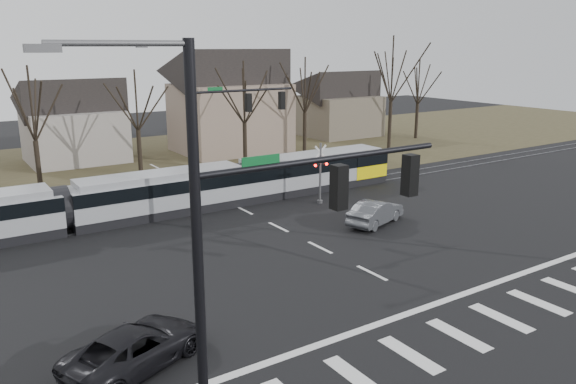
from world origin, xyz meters
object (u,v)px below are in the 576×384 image
sedan (376,212)px  rail_crossing_signal (320,175)px  suv (136,347)px  tram (160,192)px

sedan → rail_crossing_signal: (-0.06, 5.36, 1.18)m
suv → rail_crossing_signal: 20.70m
tram → sedan: size_ratio=7.72×
tram → sedan: bearing=-41.1°
sedan → rail_crossing_signal: bearing=-18.6°
tram → suv: tram is taller
tram → sedan: (9.81, -8.56, -0.74)m
tram → suv: bearing=-113.4°
tram → suv: size_ratio=6.49×
suv → rail_crossing_signal: bearing=-76.1°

